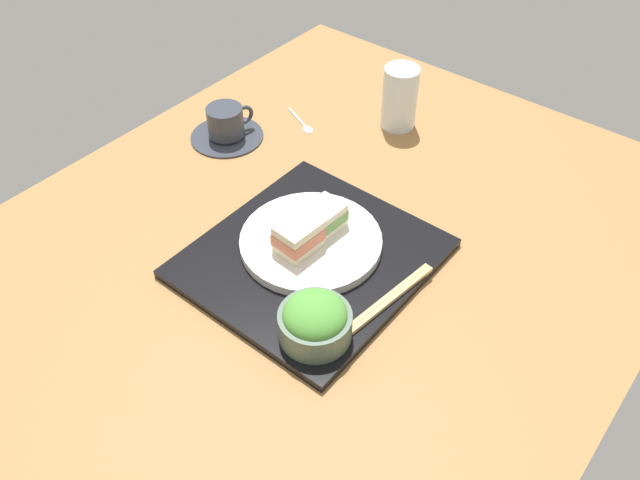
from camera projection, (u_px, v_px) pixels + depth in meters
ground_plane at (288, 278)px, 104.87cm from camera, size 140.00×100.00×3.00cm
serving_tray at (311, 258)px, 104.92cm from camera, size 36.34×33.63×1.47cm
sandwich_plate at (311, 241)px, 105.51cm from camera, size 22.92×22.92×1.54cm
sandwich_near at (297, 236)px, 101.66cm from camera, size 7.17×5.79×5.01cm
sandwich_far at (324, 219)px, 105.03cm from camera, size 7.01×5.70×4.41cm
salad_bowl at (315, 320)px, 90.71cm from camera, size 10.43×10.43×6.82cm
chopsticks_pair at (383, 304)px, 96.60cm from camera, size 21.41×3.97×0.70cm
coffee_cup at (226, 126)px, 128.36cm from camera, size 14.37×14.37×6.66cm
drinking_glass at (400, 98)px, 128.95cm from camera, size 6.98×6.98×12.67cm
teaspoon at (305, 125)px, 132.68cm from camera, size 5.10×9.67×0.80cm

